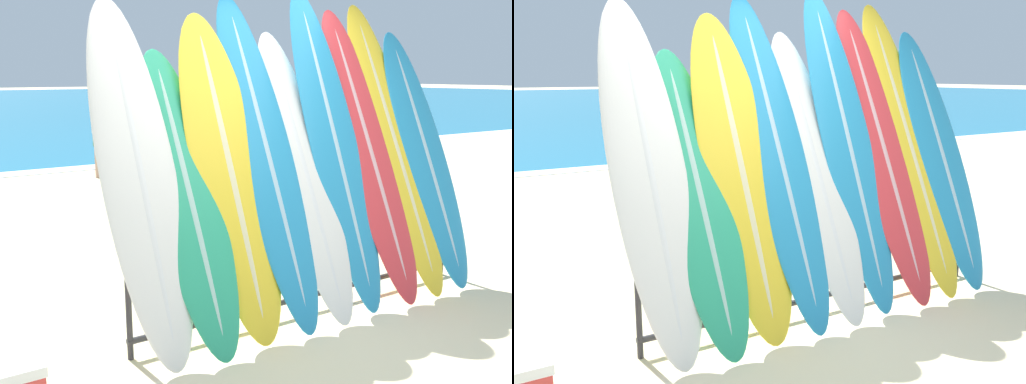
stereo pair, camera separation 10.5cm
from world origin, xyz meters
TOP-DOWN VIEW (x-y plane):
  - ground_plane at (0.00, 0.00)m, footprint 160.00×160.00m
  - surfboard_rack at (0.38, 0.60)m, footprint 3.04×0.04m
  - surfboard_slot_0 at (-0.96, 0.74)m, footprint 0.52×1.07m
  - surfboard_slot_1 at (-0.64, 0.68)m, footprint 0.50×1.07m
  - surfboard_slot_2 at (-0.29, 0.73)m, footprint 0.58×1.02m
  - surfboard_slot_3 at (0.05, 0.78)m, footprint 0.48×1.20m
  - surfboard_slot_4 at (0.37, 0.73)m, footprint 0.49×1.10m
  - surfboard_slot_5 at (0.71, 0.78)m, footprint 0.49×1.09m
  - surfboard_slot_6 at (1.07, 0.77)m, footprint 0.52×1.16m
  - surfboard_slot_7 at (1.39, 0.79)m, footprint 0.52×1.19m
  - surfboard_slot_8 at (1.71, 0.72)m, footprint 0.52×1.06m
  - person_near_water at (2.03, 2.61)m, footprint 0.25×0.25m
  - person_mid_beach at (1.06, 7.48)m, footprint 0.24×0.28m
  - person_far_left at (1.97, 4.73)m, footprint 0.21×0.27m
  - person_far_right at (2.92, 4.05)m, footprint 0.22×0.26m

SIDE VIEW (x-z plane):
  - ground_plane at x=0.00m, z-range 0.00..0.00m
  - surfboard_rack at x=0.38m, z-range 0.04..0.83m
  - person_near_water at x=2.03m, z-range 0.07..1.58m
  - person_far_right at x=2.92m, z-range 0.07..1.60m
  - person_far_left at x=1.97m, z-range 0.07..1.67m
  - person_mid_beach at x=1.06m, z-range 0.08..1.74m
  - surfboard_slot_1 at x=-0.64m, z-range 0.00..1.99m
  - surfboard_slot_4 at x=0.37m, z-range 0.00..2.15m
  - surfboard_slot_8 at x=1.71m, z-range 0.00..2.19m
  - surfboard_slot_2 at x=-0.29m, z-range 0.00..2.25m
  - surfboard_slot_0 at x=-0.96m, z-range 0.00..2.33m
  - surfboard_slot_6 at x=1.07m, z-range 0.00..2.36m
  - surfboard_slot_7 at x=1.39m, z-range 0.00..2.42m
  - surfboard_slot_3 at x=0.05m, z-range 0.00..2.42m
  - surfboard_slot_5 at x=0.71m, z-range 0.00..2.50m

